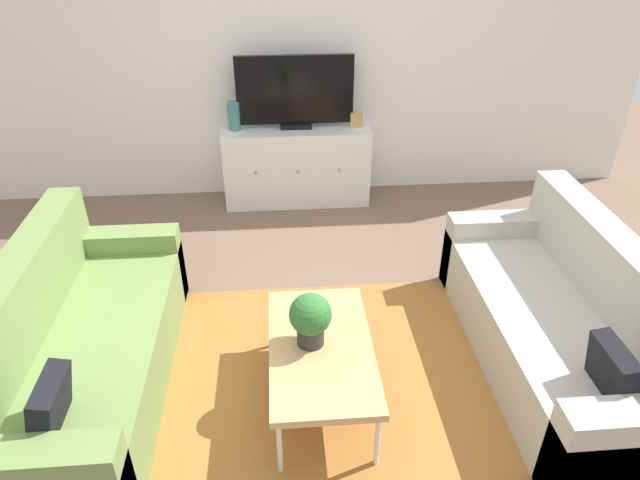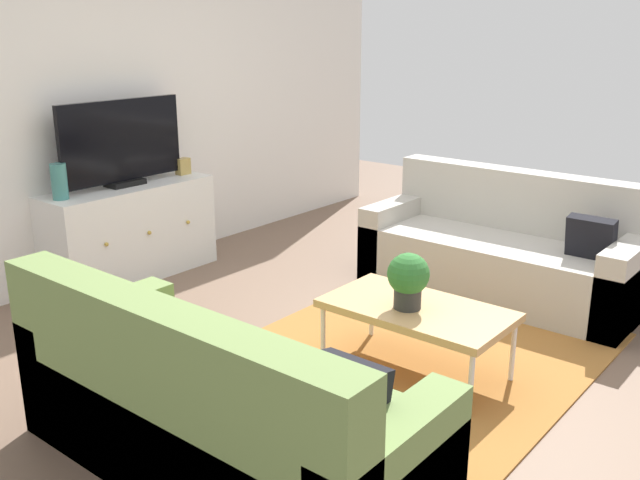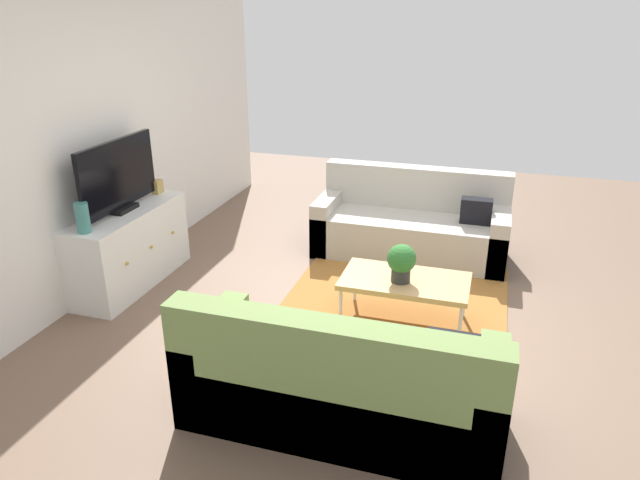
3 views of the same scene
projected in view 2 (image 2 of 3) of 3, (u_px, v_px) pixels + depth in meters
The scene contains 11 objects.
ground_plane at pixel (380, 355), 4.21m from camera, with size 10.00×10.00×0.00m, color brown.
wall_back at pixel (106, 98), 5.35m from camera, with size 6.40×0.12×2.70m, color white.
area_rug at pixel (401, 362), 4.11m from camera, with size 2.50×1.90×0.01m, color #9E662D.
couch_left_side at pixel (209, 418), 2.99m from camera, with size 0.80×1.93×0.87m.
couch_right_side at pixel (505, 254), 5.12m from camera, with size 0.80×1.93×0.87m.
coffee_table at pixel (417, 311), 3.89m from camera, with size 0.56×1.02×0.40m.
potted_plant at pixel (408, 278), 3.81m from camera, with size 0.23×0.23×0.31m.
tv_console at pixel (131, 232), 5.42m from camera, with size 1.34×0.47×0.72m.
flat_screen_tv at pixel (122, 143), 5.23m from camera, with size 1.03×0.16×0.64m.
glass_vase at pixel (59, 182), 4.87m from camera, with size 0.11×0.11×0.25m, color teal.
mantel_clock at pixel (183, 166), 5.70m from camera, with size 0.11×0.07×0.13m, color tan.
Camera 2 is at (-3.19, -2.13, 1.89)m, focal length 39.76 mm.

